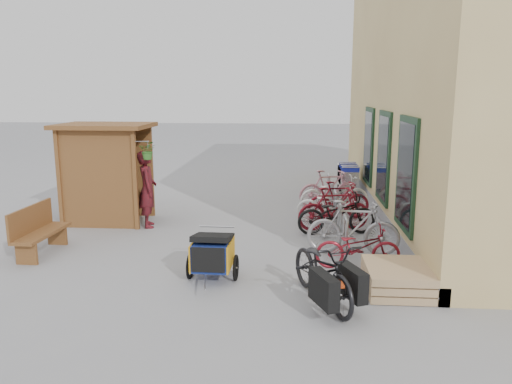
# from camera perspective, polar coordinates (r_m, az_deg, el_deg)

# --- Properties ---
(ground) EXTENTS (80.00, 80.00, 0.00)m
(ground) POSITION_cam_1_polar(r_m,az_deg,el_deg) (9.75, -3.64, -7.49)
(ground) COLOR gray
(building) EXTENTS (6.07, 13.00, 7.00)m
(building) POSITION_cam_1_polar(r_m,az_deg,el_deg) (14.58, 25.76, 11.67)
(building) COLOR #D9C17D
(building) RESTS_ON ground
(kiosk) EXTENTS (2.49, 1.65, 2.40)m
(kiosk) POSITION_cam_1_polar(r_m,az_deg,el_deg) (12.58, -17.10, 3.61)
(kiosk) COLOR brown
(kiosk) RESTS_ON ground
(bike_rack) EXTENTS (0.05, 5.35, 0.86)m
(bike_rack) POSITION_cam_1_polar(r_m,az_deg,el_deg) (11.87, 9.04, -1.55)
(bike_rack) COLOR #A5A8AD
(bike_rack) RESTS_ON ground
(pallet_stack) EXTENTS (1.00, 1.20, 0.40)m
(pallet_stack) POSITION_cam_1_polar(r_m,az_deg,el_deg) (8.44, 15.82, -9.48)
(pallet_stack) COLOR tan
(pallet_stack) RESTS_ON ground
(bench) EXTENTS (0.51, 1.55, 0.97)m
(bench) POSITION_cam_1_polar(r_m,az_deg,el_deg) (10.70, -23.67, -3.97)
(bench) COLOR brown
(bench) RESTS_ON ground
(shopping_carts) EXTENTS (0.54, 1.82, 0.97)m
(shopping_carts) POSITION_cam_1_polar(r_m,az_deg,el_deg) (15.93, 10.40, 1.91)
(shopping_carts) COLOR silver
(shopping_carts) RESTS_ON ground
(child_trailer) EXTENTS (0.86, 1.44, 0.85)m
(child_trailer) POSITION_cam_1_polar(r_m,az_deg,el_deg) (8.58, -4.99, -6.89)
(child_trailer) COLOR navy
(child_trailer) RESTS_ON ground
(cargo_bike) EXTENTS (1.37, 2.05, 1.02)m
(cargo_bike) POSITION_cam_1_polar(r_m,az_deg,el_deg) (7.67, 7.76, -8.95)
(cargo_bike) COLOR black
(cargo_bike) RESTS_ON ground
(person_kiosk) EXTENTS (0.62, 0.76, 1.81)m
(person_kiosk) POSITION_cam_1_polar(r_m,az_deg,el_deg) (11.96, -12.31, 0.33)
(person_kiosk) COLOR maroon
(person_kiosk) RESTS_ON ground
(bike_0) EXTENTS (1.54, 0.59, 0.80)m
(bike_0) POSITION_cam_1_polar(r_m,az_deg,el_deg) (9.23, 11.58, -6.20)
(bike_0) COLOR maroon
(bike_0) RESTS_ON ground
(bike_1) EXTENTS (1.85, 0.68, 1.09)m
(bike_1) POSITION_cam_1_polar(r_m,az_deg,el_deg) (9.94, 11.05, -4.03)
(bike_1) COLOR #A0A0A4
(bike_1) RESTS_ON ground
(bike_2) EXTENTS (1.86, 0.94, 0.93)m
(bike_2) POSITION_cam_1_polar(r_m,az_deg,el_deg) (11.29, 9.20, -2.50)
(bike_2) COLOR black
(bike_2) RESTS_ON ground
(bike_3) EXTENTS (1.75, 0.84, 1.01)m
(bike_3) POSITION_cam_1_polar(r_m,az_deg,el_deg) (11.59, 8.89, -1.91)
(bike_3) COLOR maroon
(bike_3) RESTS_ON ground
(bike_4) EXTENTS (1.73, 0.79, 0.88)m
(bike_4) POSITION_cam_1_polar(r_m,az_deg,el_deg) (12.24, 8.56, -1.51)
(bike_4) COLOR silver
(bike_4) RESTS_ON ground
(bike_5) EXTENTS (1.67, 0.84, 0.97)m
(bike_5) POSITION_cam_1_polar(r_m,az_deg,el_deg) (12.65, 9.44, -0.91)
(bike_5) COLOR maroon
(bike_5) RESTS_ON ground
(bike_6) EXTENTS (1.94, 0.99, 0.97)m
(bike_6) POSITION_cam_1_polar(r_m,az_deg,el_deg) (13.39, 8.93, -0.20)
(bike_6) COLOR silver
(bike_6) RESTS_ON ground
(bike_7) EXTENTS (1.79, 0.98, 1.03)m
(bike_7) POSITION_cam_1_polar(r_m,az_deg,el_deg) (13.95, 8.33, 0.42)
(bike_7) COLOR #CC8495
(bike_7) RESTS_ON ground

